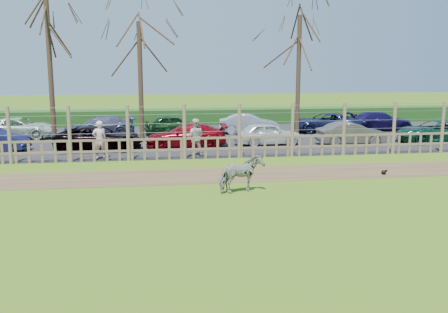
{
  "coord_description": "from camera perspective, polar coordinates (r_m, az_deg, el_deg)",
  "views": [
    {
      "loc": [
        -1.41,
        -14.24,
        4.2
      ],
      "look_at": [
        1.0,
        2.5,
        1.1
      ],
      "focal_mm": 40.0,
      "sensor_mm": 36.0,
      "label": 1
    }
  ],
  "objects": [
    {
      "name": "ground",
      "position": [
        14.91,
        -2.45,
        -5.98
      ],
      "size": [
        120.0,
        120.0,
        0.0
      ],
      "primitive_type": "plane",
      "color": "olive",
      "rests_on": "ground"
    },
    {
      "name": "dirt_strip",
      "position": [
        19.25,
        -3.8,
        -2.22
      ],
      "size": [
        34.0,
        2.8,
        0.01
      ],
      "primitive_type": "cube",
      "color": "brown",
      "rests_on": "ground"
    },
    {
      "name": "asphalt",
      "position": [
        29.07,
        -5.34,
        2.08
      ],
      "size": [
        44.0,
        13.0,
        0.04
      ],
      "primitive_type": "cube",
      "color": "#232326",
      "rests_on": "ground"
    },
    {
      "name": "hedge",
      "position": [
        35.95,
        -5.93,
        4.5
      ],
      "size": [
        46.0,
        2.0,
        1.1
      ],
      "primitive_type": "cube",
      "color": "#1E4716",
      "rests_on": "ground"
    },
    {
      "name": "fence",
      "position": [
        22.54,
        -4.52,
        1.69
      ],
      "size": [
        30.16,
        0.16,
        2.5
      ],
      "color": "brown",
      "rests_on": "ground"
    },
    {
      "name": "tree_left",
      "position": [
        27.25,
        -19.45,
        12.79
      ],
      "size": [
        4.8,
        4.8,
        7.88
      ],
      "color": "#3D2B1E",
      "rests_on": "ground"
    },
    {
      "name": "tree_mid",
      "position": [
        27.75,
        -9.61,
        11.62
      ],
      "size": [
        4.8,
        4.8,
        6.83
      ],
      "color": "#3D2B1E",
      "rests_on": "ground"
    },
    {
      "name": "tree_right",
      "position": [
        29.48,
        8.58,
        12.3
      ],
      "size": [
        4.8,
        4.8,
        7.35
      ],
      "color": "#3D2B1E",
      "rests_on": "ground"
    },
    {
      "name": "zebra",
      "position": [
        16.6,
        2.0,
        -2.02
      ],
      "size": [
        1.65,
        1.19,
        1.27
      ],
      "primitive_type": "imported",
      "rotation": [
        0.0,
        0.0,
        1.95
      ],
      "color": "gray",
      "rests_on": "ground"
    },
    {
      "name": "visitor_a",
      "position": [
        23.09,
        -14.04,
        1.87
      ],
      "size": [
        0.72,
        0.58,
        1.72
      ],
      "primitive_type": "imported",
      "rotation": [
        0.0,
        0.0,
        3.43
      ],
      "color": "beige",
      "rests_on": "asphalt"
    },
    {
      "name": "visitor_b",
      "position": [
        23.3,
        -3.34,
        2.23
      ],
      "size": [
        0.94,
        0.79,
        1.72
      ],
      "primitive_type": "imported",
      "rotation": [
        0.0,
        0.0,
        2.96
      ],
      "color": "beige",
      "rests_on": "asphalt"
    },
    {
      "name": "crow",
      "position": [
        20.4,
        17.81,
        -1.72
      ],
      "size": [
        0.25,
        0.18,
        0.2
      ],
      "color": "black",
      "rests_on": "ground"
    },
    {
      "name": "car_2",
      "position": [
        25.43,
        -14.14,
        2.02
      ],
      "size": [
        4.4,
        2.17,
        1.2
      ],
      "primitive_type": "imported",
      "rotation": [
        0.0,
        0.0,
        1.53
      ],
      "color": "black",
      "rests_on": "asphalt"
    },
    {
      "name": "car_3",
      "position": [
        25.74,
        -4.33,
        2.41
      ],
      "size": [
        4.22,
        1.91,
        1.2
      ],
      "primitive_type": "imported",
      "rotation": [
        0.0,
        0.0,
        4.66
      ],
      "color": "maroon",
      "rests_on": "asphalt"
    },
    {
      "name": "car_4",
      "position": [
        26.47,
        5.03,
        2.62
      ],
      "size": [
        3.64,
        1.75,
        1.2
      ],
      "primitive_type": "imported",
      "rotation": [
        0.0,
        0.0,
        1.67
      ],
      "color": "white",
      "rests_on": "asphalt"
    },
    {
      "name": "car_5",
      "position": [
        27.22,
        14.39,
        2.55
      ],
      "size": [
        3.64,
        1.27,
        1.2
      ],
      "primitive_type": "imported",
      "rotation": [
        0.0,
        0.0,
        1.57
      ],
      "color": "#5F5C59",
      "rests_on": "asphalt"
    },
    {
      "name": "car_6",
      "position": [
        29.63,
        23.06,
        2.65
      ],
      "size": [
        4.45,
        2.3,
        1.2
      ],
      "primitive_type": "imported",
      "rotation": [
        0.0,
        0.0,
        4.64
      ],
      "color": "#154B38",
      "rests_on": "asphalt"
    },
    {
      "name": "car_8",
      "position": [
        31.04,
        -22.41,
        3.02
      ],
      "size": [
        4.42,
        2.22,
        1.2
      ],
      "primitive_type": "imported",
      "rotation": [
        0.0,
        0.0,
        1.52
      ],
      "color": "silver",
      "rests_on": "asphalt"
    },
    {
      "name": "car_9",
      "position": [
        30.36,
        -14.09,
        3.34
      ],
      "size": [
        4.32,
        2.22,
        1.2
      ],
      "primitive_type": "imported",
      "rotation": [
        0.0,
        0.0,
        4.85
      ],
      "color": "#505371",
      "rests_on": "asphalt"
    },
    {
      "name": "car_10",
      "position": [
        30.56,
        -5.75,
        3.64
      ],
      "size": [
        3.68,
        1.86,
        1.2
      ],
      "primitive_type": "imported",
      "rotation": [
        0.0,
        0.0,
        1.7
      ],
      "color": "#224F21",
      "rests_on": "asphalt"
    },
    {
      "name": "car_11",
      "position": [
        30.92,
        2.85,
        3.76
      ],
      "size": [
        3.76,
        1.67,
        1.2
      ],
      "primitive_type": "imported",
      "rotation": [
        0.0,
        0.0,
        1.46
      ],
      "color": "#ACB0C7",
      "rests_on": "asphalt"
    },
    {
      "name": "car_12",
      "position": [
        32.14,
        11.52,
        3.82
      ],
      "size": [
        4.5,
        2.42,
        1.2
      ],
      "primitive_type": "imported",
      "rotation": [
        0.0,
        0.0,
        4.61
      ],
      "color": "#1C214E",
      "rests_on": "asphalt"
    },
    {
      "name": "car_13",
      "position": [
        33.89,
        17.4,
        3.88
      ],
      "size": [
        4.23,
        1.92,
        1.2
      ],
      "primitive_type": "imported",
      "rotation": [
        0.0,
        0.0,
        1.51
      ],
      "color": "#170F44",
      "rests_on": "asphalt"
    }
  ]
}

